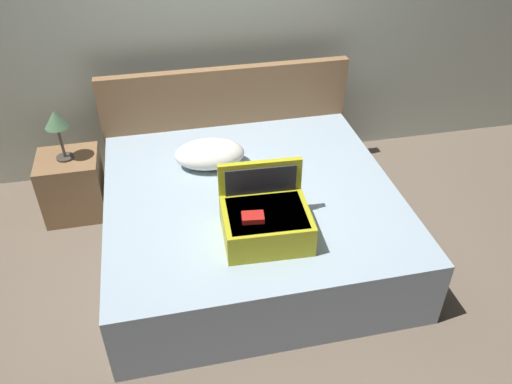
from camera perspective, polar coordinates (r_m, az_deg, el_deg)
name	(u,v)px	position (r m, az deg, el deg)	size (l,w,h in m)	color
ground_plane	(264,286)	(3.46, 0.93, -10.31)	(12.00, 12.00, 0.00)	#6B5B4C
back_wall	(218,11)	(4.18, -4.28, 19.36)	(8.00, 0.10, 2.60)	#B7C1B2
bed	(252,220)	(3.58, -0.47, -3.09)	(1.93, 1.86, 0.48)	#99ADBC
headboard	(227,123)	(4.24, -3.20, 7.58)	(1.96, 0.08, 0.95)	olive
hard_case_large	(266,220)	(3.02, 1.06, -3.07)	(0.52, 0.46, 0.40)	gold
pillow_near_headboard	(210,154)	(3.66, -5.15, 4.21)	(0.49, 0.31, 0.19)	white
nightstand	(73,185)	(4.13, -19.61, 0.68)	(0.44, 0.40, 0.49)	olive
table_lamp	(56,122)	(3.86, -21.23, 7.21)	(0.17, 0.17, 0.38)	#3F3833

